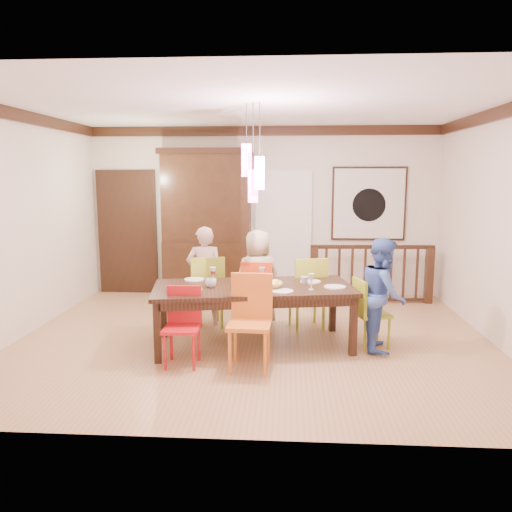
# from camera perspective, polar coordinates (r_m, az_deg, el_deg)

# --- Properties ---
(floor) EXTENTS (6.00, 6.00, 0.00)m
(floor) POSITION_cam_1_polar(r_m,az_deg,el_deg) (6.51, -0.28, -9.38)
(floor) COLOR #A98152
(floor) RESTS_ON ground
(ceiling) EXTENTS (6.00, 6.00, 0.00)m
(ceiling) POSITION_cam_1_polar(r_m,az_deg,el_deg) (6.23, -0.30, 16.81)
(ceiling) COLOR white
(ceiling) RESTS_ON wall_back
(wall_back) EXTENTS (6.00, 0.00, 6.00)m
(wall_back) POSITION_cam_1_polar(r_m,az_deg,el_deg) (8.69, 0.84, 5.06)
(wall_back) COLOR beige
(wall_back) RESTS_ON floor
(wall_left) EXTENTS (0.00, 5.00, 5.00)m
(wall_left) POSITION_cam_1_polar(r_m,az_deg,el_deg) (7.08, -25.36, 3.24)
(wall_left) COLOR beige
(wall_left) RESTS_ON floor
(wall_right) EXTENTS (0.00, 5.00, 5.00)m
(wall_right) POSITION_cam_1_polar(r_m,az_deg,el_deg) (6.71, 26.25, 2.90)
(wall_right) COLOR beige
(wall_right) RESTS_ON floor
(crown_molding) EXTENTS (6.00, 5.00, 0.16)m
(crown_molding) POSITION_cam_1_polar(r_m,az_deg,el_deg) (6.22, -0.30, 16.08)
(crown_molding) COLOR black
(crown_molding) RESTS_ON wall_back
(panel_door) EXTENTS (1.04, 0.07, 2.24)m
(panel_door) POSITION_cam_1_polar(r_m,az_deg,el_deg) (9.12, -14.43, 2.44)
(panel_door) COLOR black
(panel_door) RESTS_ON wall_back
(white_doorway) EXTENTS (0.97, 0.05, 2.22)m
(white_doorway) POSITION_cam_1_polar(r_m,az_deg,el_deg) (8.69, 3.14, 2.40)
(white_doorway) COLOR silver
(white_doorway) RESTS_ON wall_back
(painting) EXTENTS (1.25, 0.06, 1.25)m
(painting) POSITION_cam_1_polar(r_m,az_deg,el_deg) (8.74, 12.76, 5.84)
(painting) COLOR black
(painting) RESTS_ON wall_back
(pendant_cluster) EXTENTS (0.27, 0.21, 1.14)m
(pendant_cluster) POSITION_cam_1_polar(r_m,az_deg,el_deg) (5.90, -0.33, 9.50)
(pendant_cluster) COLOR #E74591
(pendant_cluster) RESTS_ON ceiling
(dining_table) EXTENTS (2.54, 1.48, 0.75)m
(dining_table) POSITION_cam_1_polar(r_m,az_deg,el_deg) (6.07, -0.32, -4.13)
(dining_table) COLOR black
(dining_table) RESTS_ON floor
(chair_far_left) EXTENTS (0.56, 0.56, 1.00)m
(chair_far_left) POSITION_cam_1_polar(r_m,az_deg,el_deg) (6.90, -5.70, -3.42)
(chair_far_left) COLOR #91A429
(chair_far_left) RESTS_ON floor
(chair_far_mid) EXTENTS (0.43, 0.43, 0.94)m
(chair_far_mid) POSITION_cam_1_polar(r_m,az_deg,el_deg) (6.87, 0.18, -3.74)
(chair_far_mid) COLOR red
(chair_far_mid) RESTS_ON floor
(chair_far_right) EXTENTS (0.55, 0.55, 1.00)m
(chair_far_right) POSITION_cam_1_polar(r_m,az_deg,el_deg) (6.83, 5.82, -3.57)
(chair_far_right) COLOR #AAB82B
(chair_far_right) RESTS_ON floor
(chair_near_left) EXTENTS (0.39, 0.39, 0.86)m
(chair_near_left) POSITION_cam_1_polar(r_m,az_deg,el_deg) (5.55, -8.50, -7.48)
(chair_near_left) COLOR red
(chair_near_left) RESTS_ON floor
(chair_near_mid) EXTENTS (0.48, 0.48, 1.02)m
(chair_near_mid) POSITION_cam_1_polar(r_m,az_deg,el_deg) (5.37, -0.75, -6.94)
(chair_near_mid) COLOR orange
(chair_near_mid) RESTS_ON floor
(chair_end_right) EXTENTS (0.47, 0.47, 0.84)m
(chair_end_right) POSITION_cam_1_polar(r_m,az_deg,el_deg) (6.24, 13.15, -5.82)
(chair_end_right) COLOR #90A01D
(chair_end_right) RESTS_ON floor
(china_hutch) EXTENTS (1.60, 0.46, 2.53)m
(china_hutch) POSITION_cam_1_polar(r_m,az_deg,el_deg) (8.61, -5.63, 3.75)
(china_hutch) COLOR black
(china_hutch) RESTS_ON floor
(balustrade) EXTENTS (2.01, 0.17, 0.96)m
(balustrade) POSITION_cam_1_polar(r_m,az_deg,el_deg) (8.38, 13.05, -1.90)
(balustrade) COLOR black
(balustrade) RESTS_ON floor
(person_far_left) EXTENTS (0.55, 0.40, 1.39)m
(person_far_left) POSITION_cam_1_polar(r_m,az_deg,el_deg) (6.96, -5.88, -2.29)
(person_far_left) COLOR #D1A69F
(person_far_left) RESTS_ON floor
(person_far_mid) EXTENTS (0.77, 0.64, 1.34)m
(person_far_mid) POSITION_cam_1_polar(r_m,az_deg,el_deg) (6.92, 0.21, -2.50)
(person_far_mid) COLOR #BAB28D
(person_far_mid) RESTS_ON floor
(person_end_right) EXTENTS (0.57, 0.70, 1.35)m
(person_end_right) POSITION_cam_1_polar(r_m,az_deg,el_deg) (6.14, 14.30, -4.26)
(person_end_right) COLOR #4162B7
(person_end_right) RESTS_ON floor
(serving_bowl) EXTENTS (0.37, 0.37, 0.08)m
(serving_bowl) POSITION_cam_1_polar(r_m,az_deg,el_deg) (5.93, 1.52, -3.34)
(serving_bowl) COLOR gold
(serving_bowl) RESTS_ON dining_table
(small_bowl) EXTENTS (0.19, 0.19, 0.06)m
(small_bowl) POSITION_cam_1_polar(r_m,az_deg,el_deg) (6.13, -1.96, -3.02)
(small_bowl) COLOR white
(small_bowl) RESTS_ON dining_table
(cup_left) EXTENTS (0.16, 0.16, 0.11)m
(cup_left) POSITION_cam_1_polar(r_m,az_deg,el_deg) (6.00, -5.18, -3.08)
(cup_left) COLOR silver
(cup_left) RESTS_ON dining_table
(cup_right) EXTENTS (0.11, 0.11, 0.10)m
(cup_right) POSITION_cam_1_polar(r_m,az_deg,el_deg) (6.19, 5.57, -2.76)
(cup_right) COLOR silver
(cup_right) RESTS_ON dining_table
(plate_far_left) EXTENTS (0.26, 0.26, 0.01)m
(plate_far_left) POSITION_cam_1_polar(r_m,az_deg,el_deg) (6.44, -7.08, -2.68)
(plate_far_left) COLOR white
(plate_far_left) RESTS_ON dining_table
(plate_far_mid) EXTENTS (0.26, 0.26, 0.01)m
(plate_far_mid) POSITION_cam_1_polar(r_m,az_deg,el_deg) (6.35, 0.37, -2.77)
(plate_far_mid) COLOR white
(plate_far_mid) RESTS_ON dining_table
(plate_far_right) EXTENTS (0.26, 0.26, 0.01)m
(plate_far_right) POSITION_cam_1_polar(r_m,az_deg,el_deg) (6.30, 6.25, -2.93)
(plate_far_right) COLOR white
(plate_far_right) RESTS_ON dining_table
(plate_near_left) EXTENTS (0.26, 0.26, 0.01)m
(plate_near_left) POSITION_cam_1_polar(r_m,az_deg,el_deg) (5.89, -7.39, -3.80)
(plate_near_left) COLOR white
(plate_near_left) RESTS_ON dining_table
(plate_near_mid) EXTENTS (0.26, 0.26, 0.01)m
(plate_near_mid) POSITION_cam_1_polar(r_m,az_deg,el_deg) (5.75, 2.99, -4.05)
(plate_near_mid) COLOR white
(plate_near_mid) RESTS_ON dining_table
(plate_end_right) EXTENTS (0.26, 0.26, 0.01)m
(plate_end_right) POSITION_cam_1_polar(r_m,az_deg,el_deg) (6.04, 9.00, -3.51)
(plate_end_right) COLOR white
(plate_end_right) RESTS_ON dining_table
(wine_glass_a) EXTENTS (0.08, 0.08, 0.19)m
(wine_glass_a) POSITION_cam_1_polar(r_m,az_deg,el_deg) (6.27, -4.92, -2.16)
(wine_glass_a) COLOR #590C19
(wine_glass_a) RESTS_ON dining_table
(wine_glass_b) EXTENTS (0.08, 0.08, 0.19)m
(wine_glass_b) POSITION_cam_1_polar(r_m,az_deg,el_deg) (6.23, 0.68, -2.18)
(wine_glass_b) COLOR silver
(wine_glass_b) RESTS_ON dining_table
(wine_glass_c) EXTENTS (0.08, 0.08, 0.19)m
(wine_glass_c) POSITION_cam_1_polar(r_m,az_deg,el_deg) (5.74, -1.67, -3.17)
(wine_glass_c) COLOR #590C19
(wine_glass_c) RESTS_ON dining_table
(wine_glass_d) EXTENTS (0.08, 0.08, 0.19)m
(wine_glass_d) POSITION_cam_1_polar(r_m,az_deg,el_deg) (5.88, 6.35, -2.93)
(wine_glass_d) COLOR silver
(wine_glass_d) RESTS_ON dining_table
(napkin) EXTENTS (0.18, 0.14, 0.01)m
(napkin) POSITION_cam_1_polar(r_m,az_deg,el_deg) (5.71, -1.23, -4.14)
(napkin) COLOR #D83359
(napkin) RESTS_ON dining_table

